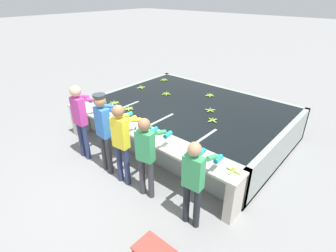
{
  "coord_description": "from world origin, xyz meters",
  "views": [
    {
      "loc": [
        3.64,
        -3.0,
        3.5
      ],
      "look_at": [
        0.0,
        1.19,
        0.61
      ],
      "focal_mm": 28.0,
      "sensor_mm": 36.0,
      "label": 1
    }
  ],
  "objects_px": {
    "banana_bunch_floating_7": "(166,94)",
    "banana_bunch_ledge_0": "(99,112)",
    "banana_bunch_floating_2": "(114,103)",
    "banana_bunch_floating_4": "(141,87)",
    "worker_1": "(104,126)",
    "banana_bunch_floating_1": "(164,80)",
    "banana_bunch_ledge_1": "(192,155)",
    "banana_bunch_floating_5": "(210,110)",
    "worker_3": "(146,151)",
    "worker_0": "(81,116)",
    "banana_bunch_floating_0": "(210,95)",
    "worker_2": "(122,138)",
    "knife_0": "(134,130)",
    "banana_bunch_floating_3": "(213,120)",
    "banana_bunch_floating_6": "(128,109)",
    "worker_4": "(194,177)",
    "banana_bunch_ledge_2": "(233,170)"
  },
  "relations": [
    {
      "from": "worker_1",
      "to": "banana_bunch_floating_1",
      "type": "xyz_separation_m",
      "value": [
        -1.53,
        3.5,
        -0.2
      ]
    },
    {
      "from": "banana_bunch_ledge_2",
      "to": "banana_bunch_floating_3",
      "type": "bearing_deg",
      "value": 132.75
    },
    {
      "from": "worker_4",
      "to": "banana_bunch_ledge_2",
      "type": "relative_size",
      "value": 5.62
    },
    {
      "from": "worker_2",
      "to": "banana_bunch_ledge_0",
      "type": "distance_m",
      "value": 1.71
    },
    {
      "from": "banana_bunch_floating_1",
      "to": "banana_bunch_floating_5",
      "type": "xyz_separation_m",
      "value": [
        2.46,
        -1.06,
        0.0
      ]
    },
    {
      "from": "banana_bunch_floating_7",
      "to": "banana_bunch_ledge_0",
      "type": "bearing_deg",
      "value": -102.12
    },
    {
      "from": "banana_bunch_floating_0",
      "to": "banana_bunch_floating_5",
      "type": "bearing_deg",
      "value": -56.41
    },
    {
      "from": "banana_bunch_floating_0",
      "to": "knife_0",
      "type": "bearing_deg",
      "value": -91.84
    },
    {
      "from": "banana_bunch_floating_0",
      "to": "worker_2",
      "type": "bearing_deg",
      "value": -86.98
    },
    {
      "from": "banana_bunch_floating_4",
      "to": "banana_bunch_ledge_0",
      "type": "relative_size",
      "value": 0.95
    },
    {
      "from": "banana_bunch_floating_1",
      "to": "banana_bunch_ledge_0",
      "type": "bearing_deg",
      "value": -80.56
    },
    {
      "from": "banana_bunch_floating_2",
      "to": "banana_bunch_ledge_1",
      "type": "xyz_separation_m",
      "value": [
        2.96,
        -0.63,
        0.0
      ]
    },
    {
      "from": "worker_1",
      "to": "banana_bunch_floating_4",
      "type": "xyz_separation_m",
      "value": [
        -1.56,
        2.49,
        -0.2
      ]
    },
    {
      "from": "banana_bunch_ledge_0",
      "to": "banana_bunch_ledge_1",
      "type": "relative_size",
      "value": 1.0
    },
    {
      "from": "banana_bunch_floating_2",
      "to": "banana_bunch_floating_7",
      "type": "height_order",
      "value": "same"
    },
    {
      "from": "banana_bunch_ledge_1",
      "to": "worker_2",
      "type": "bearing_deg",
      "value": -154.75
    },
    {
      "from": "knife_0",
      "to": "banana_bunch_ledge_0",
      "type": "bearing_deg",
      "value": 177.27
    },
    {
      "from": "worker_0",
      "to": "banana_bunch_ledge_0",
      "type": "relative_size",
      "value": 6.21
    },
    {
      "from": "banana_bunch_floating_2",
      "to": "banana_bunch_floating_4",
      "type": "distance_m",
      "value": 1.34
    },
    {
      "from": "worker_1",
      "to": "banana_bunch_ledge_0",
      "type": "xyz_separation_m",
      "value": [
        -1.05,
        0.6,
        -0.2
      ]
    },
    {
      "from": "banana_bunch_ledge_0",
      "to": "banana_bunch_ledge_2",
      "type": "relative_size",
      "value": 1.0
    },
    {
      "from": "banana_bunch_ledge_0",
      "to": "banana_bunch_floating_5",
      "type": "bearing_deg",
      "value": 42.87
    },
    {
      "from": "worker_4",
      "to": "banana_bunch_floating_5",
      "type": "xyz_separation_m",
      "value": [
        -1.27,
        2.42,
        -0.06
      ]
    },
    {
      "from": "worker_0",
      "to": "banana_bunch_floating_0",
      "type": "distance_m",
      "value": 3.51
    },
    {
      "from": "worker_4",
      "to": "banana_bunch_floating_6",
      "type": "distance_m",
      "value": 3.08
    },
    {
      "from": "banana_bunch_ledge_0",
      "to": "banana_bunch_ledge_2",
      "type": "distance_m",
      "value": 3.58
    },
    {
      "from": "worker_1",
      "to": "banana_bunch_floating_3",
      "type": "bearing_deg",
      "value": 57.26
    },
    {
      "from": "banana_bunch_floating_5",
      "to": "banana_bunch_floating_3",
      "type": "bearing_deg",
      "value": -51.71
    },
    {
      "from": "worker_0",
      "to": "knife_0",
      "type": "xyz_separation_m",
      "value": [
        1.11,
        0.54,
        -0.19
      ]
    },
    {
      "from": "banana_bunch_floating_3",
      "to": "knife_0",
      "type": "bearing_deg",
      "value": -124.4
    },
    {
      "from": "worker_4",
      "to": "banana_bunch_floating_7",
      "type": "xyz_separation_m",
      "value": [
        -2.82,
        2.56,
        -0.06
      ]
    },
    {
      "from": "banana_bunch_floating_7",
      "to": "knife_0",
      "type": "height_order",
      "value": "banana_bunch_floating_7"
    },
    {
      "from": "banana_bunch_floating_6",
      "to": "banana_bunch_floating_4",
      "type": "bearing_deg",
      "value": 124.85
    },
    {
      "from": "banana_bunch_ledge_0",
      "to": "banana_bunch_ledge_2",
      "type": "xyz_separation_m",
      "value": [
        3.58,
        0.04,
        0.0
      ]
    },
    {
      "from": "banana_bunch_floating_1",
      "to": "banana_bunch_ledge_0",
      "type": "relative_size",
      "value": 0.98
    },
    {
      "from": "banana_bunch_ledge_2",
      "to": "worker_0",
      "type": "bearing_deg",
      "value": -169.14
    },
    {
      "from": "banana_bunch_floating_1",
      "to": "banana_bunch_floating_5",
      "type": "relative_size",
      "value": 0.99
    },
    {
      "from": "worker_1",
      "to": "banana_bunch_floating_7",
      "type": "height_order",
      "value": "worker_1"
    },
    {
      "from": "worker_2",
      "to": "banana_bunch_floating_1",
      "type": "relative_size",
      "value": 6.18
    },
    {
      "from": "banana_bunch_floating_6",
      "to": "banana_bunch_ledge_0",
      "type": "xyz_separation_m",
      "value": [
        -0.4,
        -0.59,
        0.0
      ]
    },
    {
      "from": "banana_bunch_floating_2",
      "to": "banana_bunch_ledge_1",
      "type": "relative_size",
      "value": 1.0
    },
    {
      "from": "banana_bunch_ledge_1",
      "to": "worker_4",
      "type": "bearing_deg",
      "value": -50.51
    },
    {
      "from": "banana_bunch_floating_2",
      "to": "banana_bunch_floating_7",
      "type": "relative_size",
      "value": 1.02
    },
    {
      "from": "worker_0",
      "to": "banana_bunch_floating_2",
      "type": "distance_m",
      "value": 1.27
    },
    {
      "from": "banana_bunch_ledge_1",
      "to": "banana_bunch_floating_5",
      "type": "bearing_deg",
      "value": 113.63
    },
    {
      "from": "worker_0",
      "to": "banana_bunch_floating_6",
      "type": "relative_size",
      "value": 6.21
    },
    {
      "from": "worker_3",
      "to": "worker_0",
      "type": "bearing_deg",
      "value": -179.0
    },
    {
      "from": "banana_bunch_floating_4",
      "to": "knife_0",
      "type": "relative_size",
      "value": 0.85
    },
    {
      "from": "banana_bunch_floating_6",
      "to": "banana_bunch_floating_5",
      "type": "bearing_deg",
      "value": 38.33
    },
    {
      "from": "banana_bunch_floating_4",
      "to": "banana_bunch_floating_0",
      "type": "bearing_deg",
      "value": 22.57
    }
  ]
}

